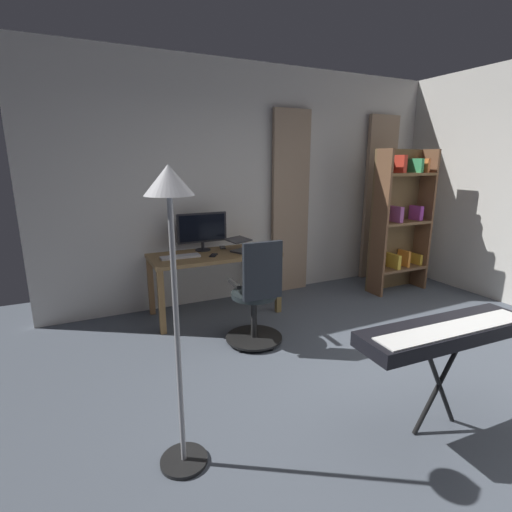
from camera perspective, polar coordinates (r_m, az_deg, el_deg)
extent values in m
plane|color=#535B67|center=(3.20, 24.53, -20.27)|extent=(7.42, 7.42, 0.00)
cube|color=silver|center=(4.96, 0.14, 10.68)|extent=(5.36, 0.10, 2.90)
cube|color=tan|center=(6.02, 17.99, 8.16)|extent=(0.53, 0.06, 2.39)
cube|color=tan|center=(5.10, 5.20, 7.83)|extent=(0.53, 0.06, 2.39)
cube|color=olive|center=(4.34, -6.31, 0.12)|extent=(1.44, 0.66, 0.04)
cube|color=olive|center=(4.45, 3.38, -4.29)|extent=(0.06, 0.06, 0.68)
cube|color=olive|center=(4.01, -14.03, -6.82)|extent=(0.06, 0.06, 0.68)
cube|color=#906F49|center=(4.94, 0.12, -2.38)|extent=(0.06, 0.06, 0.68)
cube|color=olive|center=(4.55, -15.56, -4.40)|extent=(0.06, 0.06, 0.68)
cylinder|color=black|center=(3.85, -0.31, -12.14)|extent=(0.56, 0.56, 0.02)
sphere|color=black|center=(3.95, 3.20, -11.66)|extent=(0.05, 0.05, 0.05)
sphere|color=black|center=(4.09, -0.64, -10.74)|extent=(0.05, 0.05, 0.05)
sphere|color=black|center=(3.92, -4.07, -11.95)|extent=(0.05, 0.05, 0.05)
sphere|color=black|center=(3.66, -2.44, -13.87)|extent=(0.05, 0.05, 0.05)
sphere|color=black|center=(3.69, 2.40, -13.67)|extent=(0.05, 0.05, 0.05)
cylinder|color=black|center=(3.76, -0.31, -9.22)|extent=(0.06, 0.06, 0.43)
cylinder|color=#21292B|center=(3.67, -0.32, -5.81)|extent=(0.46, 0.46, 0.05)
cube|color=#21252C|center=(3.41, 0.99, -2.25)|extent=(0.38, 0.06, 0.53)
cube|color=black|center=(3.56, -3.29, -4.19)|extent=(0.05, 0.24, 0.03)
cube|color=black|center=(3.71, 2.53, -3.42)|extent=(0.05, 0.24, 0.03)
cylinder|color=#232328|center=(4.51, -7.99, 0.94)|extent=(0.18, 0.18, 0.01)
cylinder|color=#232328|center=(4.50, -8.01, 1.55)|extent=(0.04, 0.04, 0.09)
cube|color=#232328|center=(4.46, -8.12, 4.27)|extent=(0.59, 0.03, 0.34)
cube|color=black|center=(4.44, -8.06, 4.23)|extent=(0.54, 0.01, 0.30)
cube|color=silver|center=(4.20, -11.33, -0.09)|extent=(0.43, 0.13, 0.02)
cube|color=#333338|center=(4.41, -1.70, 0.82)|extent=(0.34, 0.31, 0.02)
cube|color=#333338|center=(4.45, -2.70, 2.47)|extent=(0.34, 0.30, 0.04)
ellipsoid|color=black|center=(4.35, 2.05, 0.77)|extent=(0.06, 0.10, 0.04)
cube|color=black|center=(4.23, -6.42, 0.12)|extent=(0.14, 0.16, 0.01)
cube|color=black|center=(4.61, -5.07, 1.30)|extent=(0.11, 0.16, 0.01)
cube|color=brown|center=(5.73, 23.87, 4.92)|extent=(0.04, 0.30, 1.90)
cube|color=brown|center=(5.16, 18.03, 4.53)|extent=(0.04, 0.30, 1.90)
cube|color=brown|center=(5.53, 20.11, 4.97)|extent=(0.84, 0.04, 1.90)
cube|color=brown|center=(5.57, 20.53, -1.68)|extent=(0.76, 0.30, 0.04)
cube|color=brown|center=(5.44, 21.10, 4.74)|extent=(0.76, 0.30, 0.04)
cube|color=brown|center=(5.38, 21.70, 11.39)|extent=(0.76, 0.30, 0.04)
cube|color=orange|center=(5.61, 21.36, -0.30)|extent=(0.04, 0.20, 0.22)
cube|color=gold|center=(5.34, 20.33, 5.76)|extent=(0.06, 0.19, 0.17)
cube|color=#39A060|center=(5.50, 22.93, 12.44)|extent=(0.05, 0.22, 0.18)
cube|color=gold|center=(5.46, 19.87, -0.68)|extent=(0.06, 0.25, 0.19)
cube|color=#A25199|center=(5.32, 20.18, 5.95)|extent=(0.06, 0.25, 0.20)
cube|color=red|center=(5.26, 20.55, 12.85)|extent=(0.06, 0.26, 0.22)
cube|color=gold|center=(5.79, 22.93, -0.40)|extent=(0.05, 0.19, 0.15)
cube|color=purple|center=(5.60, 22.95, 6.00)|extent=(0.06, 0.19, 0.19)
cube|color=orange|center=(5.56, 23.59, 12.38)|extent=(0.04, 0.26, 0.18)
cylinder|color=black|center=(2.87, 25.85, -16.97)|extent=(0.37, 0.05, 0.66)
cylinder|color=black|center=(2.87, 25.85, -16.97)|extent=(0.37, 0.05, 0.66)
cube|color=black|center=(2.71, 26.70, -10.15)|extent=(1.23, 0.38, 0.09)
cube|color=white|center=(2.66, 27.73, -9.58)|extent=(1.13, 0.23, 0.01)
cylinder|color=black|center=(2.59, -10.78, -27.98)|extent=(0.28, 0.28, 0.02)
cylinder|color=#A5A5A8|center=(2.16, -11.73, -12.44)|extent=(0.03, 0.03, 1.58)
cone|color=silver|center=(1.94, -13.02, 11.09)|extent=(0.25, 0.25, 0.15)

